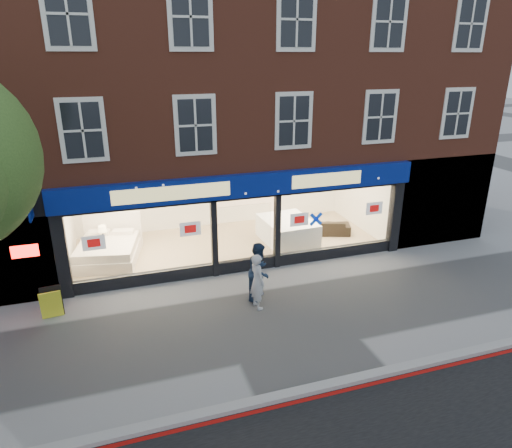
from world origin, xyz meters
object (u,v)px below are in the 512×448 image
sofa (325,227)px  pedestrian_blue (259,271)px  display_bed (109,249)px  mattress_stack (287,230)px  pedestrian_grey (257,281)px  a_board (52,303)px

sofa → pedestrian_blue: (-3.96, -3.82, 0.48)m
display_bed → mattress_stack: bearing=8.4°
display_bed → pedestrian_blue: bearing=-32.0°
mattress_stack → sofa: 1.70m
display_bed → mattress_stack: (6.38, -0.37, 0.05)m
pedestrian_grey → display_bed: bearing=31.9°
display_bed → pedestrian_blue: pedestrian_blue is taller
mattress_stack → pedestrian_blue: bearing=-122.8°
display_bed → sofa: size_ratio=1.40×
display_bed → sofa: 8.06m
display_bed → pedestrian_blue: 5.68m
mattress_stack → a_board: size_ratio=2.64×
pedestrian_grey → mattress_stack: bearing=-41.4°
mattress_stack → a_board: mattress_stack is taller
mattress_stack → pedestrian_blue: pedestrian_blue is taller
mattress_stack → pedestrian_grey: (-2.50, -4.03, 0.28)m
pedestrian_grey → pedestrian_blue: size_ratio=0.94×
sofa → a_board: bearing=37.1°
display_bed → mattress_stack: 6.39m
a_board → pedestrian_blue: 5.69m
mattress_stack → sofa: mattress_stack is taller
a_board → pedestrian_grey: bearing=-19.0°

